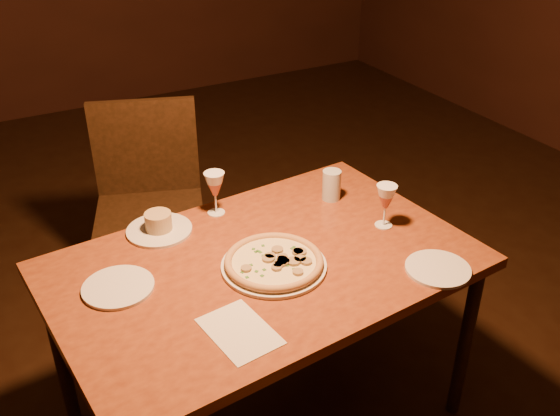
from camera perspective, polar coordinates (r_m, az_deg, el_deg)
floor at (r=2.58m, az=-3.39°, el=-16.97°), size 7.00×7.00×0.00m
dining_table at (r=2.07m, az=-1.48°, el=-6.27°), size 1.42×0.98×0.72m
chair_far at (r=2.81m, az=-11.86°, el=0.68°), size 0.59×0.59×0.95m
pizza_plate at (r=1.99m, az=-0.57°, el=-4.98°), size 0.34×0.34×0.04m
ramekin_saucer at (r=2.21m, az=-11.02°, el=-1.59°), size 0.23×0.23×0.07m
wine_glass_far at (r=2.26m, az=-5.95°, el=1.34°), size 0.07×0.07×0.16m
wine_glass_right at (r=2.20m, az=9.60°, el=0.19°), size 0.07×0.07×0.16m
water_tumbler at (r=2.36m, az=4.73°, el=2.11°), size 0.07×0.07×0.12m
side_plate_left at (r=1.97m, az=-14.58°, el=-7.01°), size 0.22×0.22×0.01m
side_plate_near at (r=2.05m, az=14.24°, el=-5.42°), size 0.21×0.21×0.01m
menu_card at (r=1.77m, az=-3.72°, el=-11.17°), size 0.19×0.25×0.00m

